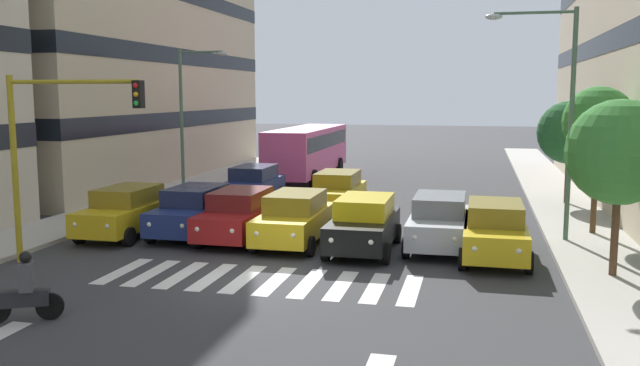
{
  "coord_description": "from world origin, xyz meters",
  "views": [
    {
      "loc": [
        -5.6,
        16.65,
        4.97
      ],
      "look_at": [
        -0.19,
        -6.29,
        1.82
      ],
      "focal_mm": 37.63,
      "sensor_mm": 36.0,
      "label": 1
    }
  ],
  "objects_px": {
    "car_4": "(239,215)",
    "traffic_light_gantry": "(50,139)",
    "car_row2_1": "(337,192)",
    "street_tree_0": "(620,152)",
    "car_1": "(439,221)",
    "car_3": "(295,218)",
    "motorcycle_with_rider": "(24,293)",
    "street_lamp_left": "(558,101)",
    "bus_behind_traffic": "(308,147)",
    "car_2": "(364,224)",
    "street_lamp_right": "(189,106)",
    "street_tree_2": "(569,133)",
    "car_0": "(495,230)",
    "car_row2_0": "(253,184)",
    "street_tree_1": "(598,122)",
    "car_5": "(194,211)",
    "car_6": "(126,211)"
  },
  "relations": [
    {
      "from": "car_5",
      "to": "car_row2_0",
      "type": "bearing_deg",
      "value": -88.19
    },
    {
      "from": "car_4",
      "to": "traffic_light_gantry",
      "type": "xyz_separation_m",
      "value": [
        4.12,
        4.33,
        2.81
      ]
    },
    {
      "from": "car_0",
      "to": "car_1",
      "type": "xyz_separation_m",
      "value": [
        1.71,
        -1.06,
        0.0
      ]
    },
    {
      "from": "car_4",
      "to": "car_row2_1",
      "type": "distance_m",
      "value": 6.39
    },
    {
      "from": "car_row2_0",
      "to": "street_lamp_right",
      "type": "xyz_separation_m",
      "value": [
        3.89,
        -1.88,
        3.5
      ]
    },
    {
      "from": "car_4",
      "to": "traffic_light_gantry",
      "type": "distance_m",
      "value": 6.6
    },
    {
      "from": "car_4",
      "to": "motorcycle_with_rider",
      "type": "distance_m",
      "value": 9.03
    },
    {
      "from": "street_lamp_left",
      "to": "bus_behind_traffic",
      "type": "bearing_deg",
      "value": -50.22
    },
    {
      "from": "traffic_light_gantry",
      "to": "street_tree_2",
      "type": "relative_size",
      "value": 1.22
    },
    {
      "from": "car_3",
      "to": "street_tree_2",
      "type": "distance_m",
      "value": 14.23
    },
    {
      "from": "car_row2_1",
      "to": "street_lamp_right",
      "type": "bearing_deg",
      "value": -21.81
    },
    {
      "from": "car_2",
      "to": "car_4",
      "type": "relative_size",
      "value": 1.0
    },
    {
      "from": "street_lamp_left",
      "to": "street_tree_1",
      "type": "distance_m",
      "value": 2.17
    },
    {
      "from": "car_4",
      "to": "street_tree_1",
      "type": "xyz_separation_m",
      "value": [
        -11.82,
        -3.33,
        3.12
      ]
    },
    {
      "from": "traffic_light_gantry",
      "to": "street_tree_1",
      "type": "xyz_separation_m",
      "value": [
        -15.94,
        -7.66,
        0.31
      ]
    },
    {
      "from": "car_row2_1",
      "to": "bus_behind_traffic",
      "type": "relative_size",
      "value": 0.42
    },
    {
      "from": "car_row2_1",
      "to": "street_tree_0",
      "type": "height_order",
      "value": "street_tree_0"
    },
    {
      "from": "car_2",
      "to": "traffic_light_gantry",
      "type": "height_order",
      "value": "traffic_light_gantry"
    },
    {
      "from": "street_tree_0",
      "to": "street_tree_1",
      "type": "bearing_deg",
      "value": -93.74
    },
    {
      "from": "car_row2_0",
      "to": "traffic_light_gantry",
      "type": "xyz_separation_m",
      "value": [
        2.08,
        11.7,
        2.81
      ]
    },
    {
      "from": "street_lamp_left",
      "to": "street_tree_1",
      "type": "height_order",
      "value": "street_lamp_left"
    },
    {
      "from": "car_2",
      "to": "street_tree_1",
      "type": "bearing_deg",
      "value": -152.28
    },
    {
      "from": "car_0",
      "to": "car_2",
      "type": "bearing_deg",
      "value": -2.4
    },
    {
      "from": "car_row2_0",
      "to": "street_tree_0",
      "type": "xyz_separation_m",
      "value": [
        -13.48,
        9.78,
        2.56
      ]
    },
    {
      "from": "bus_behind_traffic",
      "to": "street_lamp_left",
      "type": "bearing_deg",
      "value": 129.78
    },
    {
      "from": "car_row2_0",
      "to": "car_3",
      "type": "bearing_deg",
      "value": 118.12
    },
    {
      "from": "car_row2_0",
      "to": "motorcycle_with_rider",
      "type": "relative_size",
      "value": 2.82
    },
    {
      "from": "car_5",
      "to": "street_tree_0",
      "type": "xyz_separation_m",
      "value": [
        -13.26,
        2.78,
        2.56
      ]
    },
    {
      "from": "car_1",
      "to": "street_tree_2",
      "type": "relative_size",
      "value": 0.98
    },
    {
      "from": "motorcycle_with_rider",
      "to": "traffic_light_gantry",
      "type": "relative_size",
      "value": 0.29
    },
    {
      "from": "motorcycle_with_rider",
      "to": "street_tree_0",
      "type": "distance_m",
      "value": 14.95
    },
    {
      "from": "car_2",
      "to": "car_4",
      "type": "height_order",
      "value": "same"
    },
    {
      "from": "car_1",
      "to": "street_lamp_left",
      "type": "height_order",
      "value": "street_lamp_left"
    },
    {
      "from": "car_6",
      "to": "traffic_light_gantry",
      "type": "relative_size",
      "value": 0.81
    },
    {
      "from": "car_0",
      "to": "bus_behind_traffic",
      "type": "relative_size",
      "value": 0.42
    },
    {
      "from": "street_lamp_right",
      "to": "car_2",
      "type": "bearing_deg",
      "value": 136.4
    },
    {
      "from": "bus_behind_traffic",
      "to": "street_tree_0",
      "type": "distance_m",
      "value": 23.17
    },
    {
      "from": "motorcycle_with_rider",
      "to": "street_tree_0",
      "type": "height_order",
      "value": "street_tree_0"
    },
    {
      "from": "traffic_light_gantry",
      "to": "street_lamp_left",
      "type": "distance_m",
      "value": 15.77
    },
    {
      "from": "car_3",
      "to": "car_row2_1",
      "type": "xyz_separation_m",
      "value": [
        -0.13,
        -6.22,
        0.0
      ]
    },
    {
      "from": "bus_behind_traffic",
      "to": "street_tree_1",
      "type": "height_order",
      "value": "street_tree_1"
    },
    {
      "from": "car_2",
      "to": "motorcycle_with_rider",
      "type": "xyz_separation_m",
      "value": [
        6.14,
        8.28,
        -0.24
      ]
    },
    {
      "from": "car_1",
      "to": "street_tree_1",
      "type": "distance_m",
      "value": 6.71
    },
    {
      "from": "traffic_light_gantry",
      "to": "street_lamp_left",
      "type": "bearing_deg",
      "value": -156.48
    },
    {
      "from": "car_4",
      "to": "traffic_light_gantry",
      "type": "bearing_deg",
      "value": 46.43
    },
    {
      "from": "car_row2_0",
      "to": "traffic_light_gantry",
      "type": "distance_m",
      "value": 12.21
    },
    {
      "from": "car_2",
      "to": "street_tree_2",
      "type": "relative_size",
      "value": 0.98
    },
    {
      "from": "car_0",
      "to": "bus_behind_traffic",
      "type": "distance_m",
      "value": 20.09
    },
    {
      "from": "street_lamp_left",
      "to": "street_lamp_right",
      "type": "bearing_deg",
      "value": -24.2
    },
    {
      "from": "car_1",
      "to": "car_3",
      "type": "relative_size",
      "value": 1.0
    }
  ]
}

